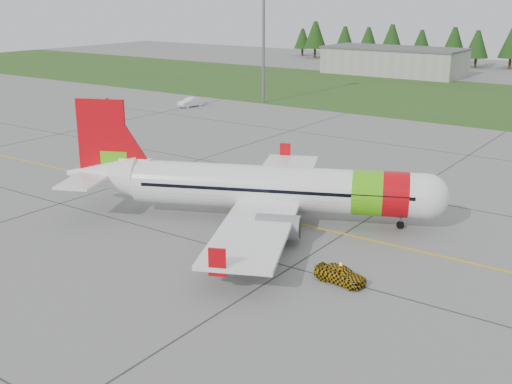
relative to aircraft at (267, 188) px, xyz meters
The scene contains 8 objects.
ground 8.36m from the aircraft, 112.91° to the right, with size 320.00×320.00×0.00m, color gray.
aircraft is the anchor object (origin of this frame).
follow_me_car 13.28m from the aircraft, 34.38° to the right, with size 1.46×1.23×3.62m, color #CF9D0B.
service_van 58.71m from the aircraft, 136.82° to the left, with size 1.68×1.59×4.83m, color white.
grass_strip 74.88m from the aircraft, 92.34° to the left, with size 320.00×50.00×0.03m, color #30561E.
taxi_guideline 4.25m from the aircraft, 165.96° to the left, with size 120.00×0.25×0.02m, color gold.
hangar_west 107.95m from the aircraft, 107.83° to the left, with size 32.00×14.00×6.00m, color #A8A8A3.
floodlight_mast 62.10m from the aircraft, 124.63° to the left, with size 0.50×0.50×20.00m, color slate.
Camera 1 is at (31.79, -35.49, 18.44)m, focal length 45.00 mm.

